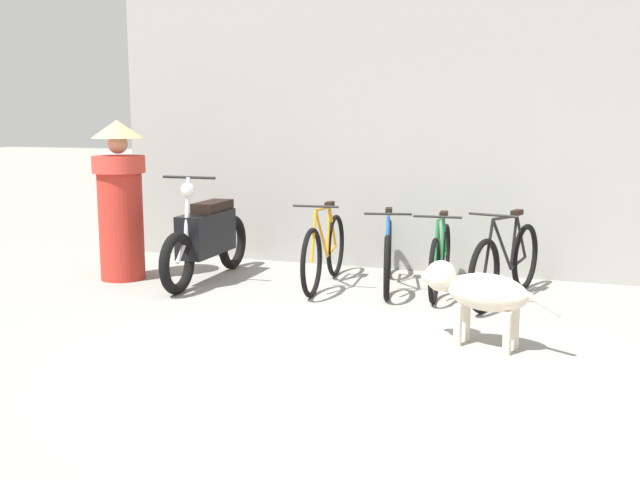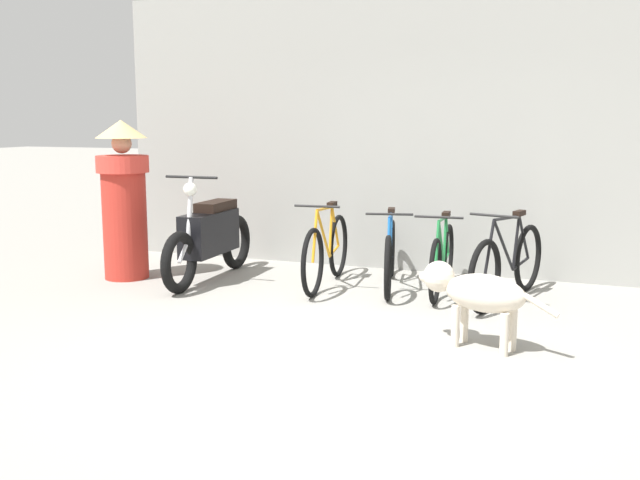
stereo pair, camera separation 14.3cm
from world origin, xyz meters
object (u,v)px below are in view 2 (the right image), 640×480
object	(u,v)px
bicycle_1	(390,255)
stray_dog	(475,292)
bicycle_3	(508,265)
bicycle_0	(326,252)
bicycle_2	(442,260)
person_in_robes	(124,197)
motorcycle	(209,237)

from	to	relation	value
bicycle_1	stray_dog	size ratio (longest dim) A/B	1.52
bicycle_3	bicycle_0	bearing A→B (deg)	-75.87
bicycle_0	bicycle_2	xyz separation A→B (m)	(1.18, 0.13, -0.03)
bicycle_2	bicycle_3	world-z (taller)	bicycle_3
bicycle_1	person_in_robes	xyz separation A→B (m)	(-2.81, -0.58, 0.55)
bicycle_2	motorcycle	size ratio (longest dim) A/B	0.82
bicycle_1	bicycle_3	world-z (taller)	bicycle_3
motorcycle	stray_dog	distance (m)	3.35
bicycle_1	bicycle_2	distance (m)	0.55
motorcycle	stray_dog	xyz separation A→B (m)	(3.06, -1.37, -0.03)
bicycle_2	stray_dog	xyz separation A→B (m)	(0.60, -1.68, 0.09)
bicycle_1	bicycle_3	distance (m)	1.22
bicycle_3	person_in_robes	size ratio (longest dim) A/B	1.01
bicycle_0	person_in_robes	bearing A→B (deg)	-84.46
bicycle_2	stray_dog	world-z (taller)	bicycle_2
motorcycle	bicycle_1	bearing A→B (deg)	98.51
bicycle_3	person_in_robes	world-z (taller)	person_in_robes
bicycle_2	person_in_robes	distance (m)	3.45
bicycle_0	stray_dog	world-z (taller)	bicycle_0
bicycle_0	motorcycle	size ratio (longest dim) A/B	0.87
person_in_robes	bicycle_0	bearing A→B (deg)	-142.29
bicycle_1	bicycle_0	bearing A→B (deg)	-88.96
bicycle_0	motorcycle	distance (m)	1.29
bicycle_1	stray_dog	xyz separation A→B (m)	(1.15, -1.72, 0.09)
bicycle_0	motorcycle	xyz separation A→B (m)	(-1.27, -0.18, 0.10)
stray_dog	motorcycle	bearing A→B (deg)	-9.11
bicycle_1	motorcycle	bearing A→B (deg)	-93.38
bicycle_0	bicycle_2	size ratio (longest dim) A/B	1.06
bicycle_2	person_in_robes	world-z (taller)	person_in_robes
bicycle_0	bicycle_1	world-z (taller)	bicycle_0
bicycle_0	stray_dog	xyz separation A→B (m)	(1.79, -1.55, 0.07)
bicycle_2	motorcycle	world-z (taller)	motorcycle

